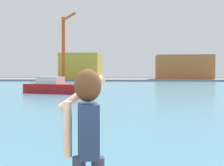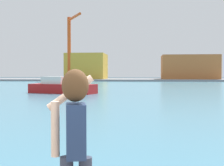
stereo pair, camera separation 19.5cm
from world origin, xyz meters
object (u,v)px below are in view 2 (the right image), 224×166
at_px(boat_moored, 61,87).
at_px(port_crane, 70,42).
at_px(person_photographer, 75,134).
at_px(warehouse_left, 87,66).
at_px(warehouse_right, 189,67).

distance_m(boat_moored, port_crane, 54.50).
bearing_deg(person_photographer, warehouse_left, -3.86).
bearing_deg(warehouse_left, warehouse_right, 0.17).
distance_m(person_photographer, port_crane, 87.30).
height_order(person_photographer, warehouse_right, warehouse_right).
bearing_deg(warehouse_right, warehouse_left, -179.83).
height_order(warehouse_left, warehouse_right, warehouse_left).
bearing_deg(warehouse_right, port_crane, -168.89).
height_order(warehouse_right, port_crane, port_crane).
bearing_deg(boat_moored, port_crane, 120.65).
bearing_deg(warehouse_left, person_photographer, -79.45).
distance_m(warehouse_right, port_crane, 35.81).
distance_m(warehouse_left, warehouse_right, 30.83).
xyz_separation_m(boat_moored, warehouse_right, (22.83, 58.95, 3.33)).
height_order(person_photographer, port_crane, port_crane).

